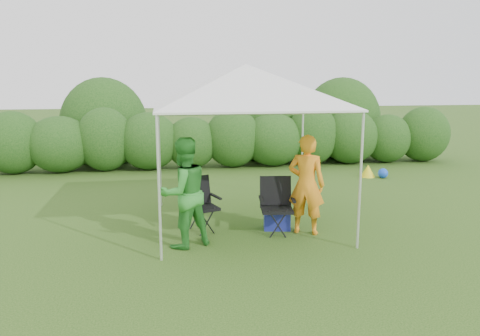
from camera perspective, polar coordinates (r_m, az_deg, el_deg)
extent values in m
plane|color=#385B1C|center=(8.06, 1.26, -7.86)|extent=(70.00, 70.00, 0.00)
ellipsoid|color=#275119|center=(14.20, -25.95, 2.79)|extent=(1.65, 1.40, 1.73)
cylinder|color=#382616|center=(14.30, -25.71, -0.03)|extent=(0.12, 0.12, 0.30)
ellipsoid|color=#275119|center=(13.91, -21.12, 2.70)|extent=(1.80, 1.53, 1.57)
cylinder|color=#382616|center=(14.01, -20.94, 0.12)|extent=(0.12, 0.12, 0.30)
ellipsoid|color=#275119|center=(13.70, -16.16, 3.36)|extent=(1.58, 1.34, 1.80)
cylinder|color=#382616|center=(13.81, -16.00, 0.28)|extent=(0.12, 0.12, 0.30)
ellipsoid|color=#275119|center=(13.62, -11.06, 3.23)|extent=(1.72, 1.47, 1.65)
cylinder|color=#382616|center=(13.72, -10.95, 0.44)|extent=(0.12, 0.12, 0.30)
ellipsoid|color=#275119|center=(13.65, -5.93, 3.07)|extent=(1.50, 1.28, 1.50)
cylinder|color=#382616|center=(13.74, -5.88, 0.60)|extent=(0.12, 0.12, 0.30)
ellipsoid|color=#275119|center=(13.76, -0.88, 3.67)|extent=(1.65, 1.40, 1.73)
cylinder|color=#382616|center=(13.87, -0.87, 0.75)|extent=(0.12, 0.12, 0.30)
ellipsoid|color=#275119|center=(14.00, 4.06, 3.46)|extent=(1.80, 1.53, 1.57)
cylinder|color=#382616|center=(14.10, 4.02, 0.89)|extent=(0.12, 0.12, 0.30)
ellipsoid|color=#275119|center=(14.32, 8.81, 3.97)|extent=(1.58, 1.34, 1.80)
cylinder|color=#382616|center=(14.43, 8.72, 1.02)|extent=(0.12, 0.12, 0.30)
ellipsoid|color=#275119|center=(14.75, 13.30, 3.72)|extent=(1.72, 1.47, 1.65)
cylinder|color=#382616|center=(14.85, 13.19, 1.13)|extent=(0.12, 0.12, 0.30)
ellipsoid|color=#275119|center=(15.27, 17.51, 3.46)|extent=(1.50, 1.28, 1.50)
cylinder|color=#382616|center=(15.35, 17.38, 1.24)|extent=(0.12, 0.12, 0.30)
ellipsoid|color=#275119|center=(15.84, 21.46, 3.87)|extent=(1.65, 1.40, 1.73)
cylinder|color=#382616|center=(15.94, 21.29, 1.33)|extent=(0.12, 0.12, 0.30)
cylinder|color=silver|center=(6.68, -9.84, -2.60)|extent=(0.04, 0.04, 2.10)
cylinder|color=silver|center=(7.29, 14.45, -1.66)|extent=(0.04, 0.04, 2.10)
cylinder|color=silver|center=(9.62, -9.77, 1.52)|extent=(0.04, 0.04, 2.10)
cylinder|color=silver|center=(10.06, 7.58, 1.98)|extent=(0.04, 0.04, 2.10)
cube|color=white|center=(8.14, 0.66, 7.54)|extent=(3.10, 3.10, 0.03)
pyramid|color=white|center=(8.13, 0.67, 10.11)|extent=(3.10, 3.10, 0.70)
cube|color=black|center=(7.92, 4.50, -5.06)|extent=(0.58, 0.54, 0.05)
cube|color=black|center=(8.06, 4.36, -2.73)|extent=(0.53, 0.21, 0.49)
cube|color=black|center=(7.85, 2.57, -3.83)|extent=(0.11, 0.44, 0.03)
cube|color=black|center=(7.91, 6.46, -3.78)|extent=(0.11, 0.44, 0.03)
cylinder|color=black|center=(7.75, 3.04, -7.01)|extent=(0.02, 0.02, 0.42)
cylinder|color=black|center=(7.80, 6.27, -6.95)|extent=(0.02, 0.02, 0.42)
cylinder|color=black|center=(8.17, 2.78, -6.07)|extent=(0.02, 0.02, 0.42)
cylinder|color=black|center=(8.22, 5.84, -6.02)|extent=(0.02, 0.02, 0.42)
cube|color=black|center=(8.04, -4.71, -4.89)|extent=(0.63, 0.61, 0.05)
cube|color=black|center=(8.16, -5.35, -2.68)|extent=(0.52, 0.30, 0.48)
cube|color=black|center=(7.90, -6.47, -3.90)|extent=(0.19, 0.42, 0.03)
cube|color=black|center=(8.10, -3.02, -3.46)|extent=(0.19, 0.42, 0.03)
cylinder|color=black|center=(7.83, -5.48, -6.90)|extent=(0.02, 0.02, 0.41)
cylinder|color=black|center=(8.00, -2.64, -6.48)|extent=(0.02, 0.02, 0.41)
cylinder|color=black|center=(8.21, -6.67, -6.09)|extent=(0.02, 0.02, 0.41)
cylinder|color=black|center=(8.37, -3.94, -5.70)|extent=(0.02, 0.02, 0.41)
imported|color=orange|center=(7.90, 8.08, -2.01)|extent=(0.73, 0.64, 1.69)
imported|color=#2F8C2D|center=(7.25, -6.90, -3.02)|extent=(1.04, 0.95, 1.72)
cube|color=navy|center=(8.22, 4.52, -6.18)|extent=(0.50, 0.39, 0.36)
cube|color=silver|center=(8.17, 4.54, -4.85)|extent=(0.52, 0.42, 0.03)
cylinder|color=#592D0C|center=(8.11, 5.03, -4.10)|extent=(0.05, 0.05, 0.20)
cone|color=yellow|center=(12.92, 15.33, -0.34)|extent=(0.39, 0.39, 0.33)
sphere|color=blue|center=(12.88, 17.03, -0.61)|extent=(0.26, 0.26, 0.26)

